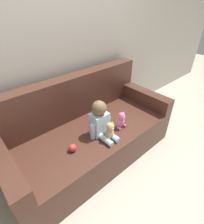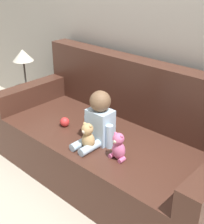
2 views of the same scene
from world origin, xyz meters
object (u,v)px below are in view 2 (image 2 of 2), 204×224
couch (114,142)px  toy_ball (65,122)px  teddy_bear_brown (88,137)px  side_table (25,71)px  person_baby (99,121)px  plush_toy_side (118,147)px

couch → toy_ball: (-0.37, -0.23, 0.16)m
toy_ball → teddy_bear_brown: bearing=-16.6°
toy_ball → side_table: bearing=165.1°
teddy_bear_brown → side_table: 1.39m
person_baby → toy_ball: person_baby is taller
teddy_bear_brown → toy_ball: size_ratio=2.76×
couch → toy_ball: couch is taller
plush_toy_side → teddy_bear_brown: bearing=-166.1°
person_baby → couch: bearing=96.9°
person_baby → teddy_bear_brown: 0.16m
person_baby → side_table: size_ratio=0.47×
plush_toy_side → toy_ball: 0.67m
toy_ball → plush_toy_side: bearing=-5.4°
couch → person_baby: (0.03, -0.22, 0.30)m
plush_toy_side → toy_ball: bearing=174.6°
couch → person_baby: size_ratio=4.88×
couch → side_table: couch is taller
teddy_bear_brown → toy_ball: bearing=163.4°
couch → teddy_bear_brown: (0.04, -0.35, 0.23)m
toy_ball → side_table: 0.98m
plush_toy_side → side_table: size_ratio=0.23×
side_table → toy_ball: bearing=-14.9°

